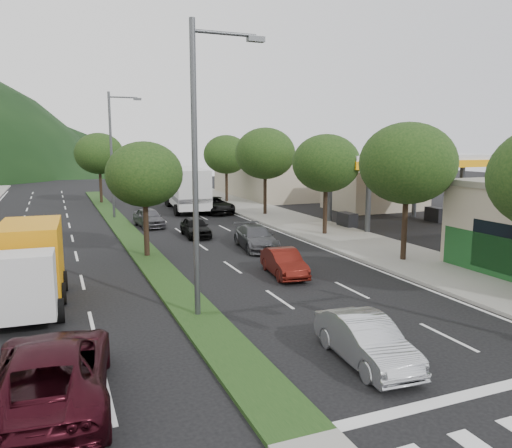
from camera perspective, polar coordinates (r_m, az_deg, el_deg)
name	(u,v)px	position (r m, az deg, el deg)	size (l,w,h in m)	color
ground	(304,442)	(11.17, 5.46, -23.53)	(160.00, 160.00, 0.00)	black
sidewalk_right	(297,223)	(37.82, 4.72, 0.13)	(5.00, 90.00, 0.15)	gray
median	(122,227)	(37.04, -15.01, -0.37)	(1.60, 56.00, 0.12)	#183312
gas_canopy	(395,162)	(38.32, 15.65, 6.81)	(12.20, 8.20, 5.25)	silver
bldg_right_far	(277,173)	(57.61, 2.42, 5.80)	(10.00, 16.00, 5.20)	#B5A890
tree_r_b	(408,163)	(26.13, 16.93, 6.64)	(4.80, 4.80, 6.94)	black
tree_r_c	(326,163)	(32.74, 8.02, 6.89)	(4.40, 4.40, 6.48)	black
tree_r_d	(265,154)	(41.67, 1.06, 8.05)	(5.00, 5.00, 7.17)	black
tree_r_e	(226,155)	(51.02, -3.42, 7.93)	(4.60, 4.60, 6.71)	black
tree_med_near	(144,174)	(26.71, -12.65, 5.55)	(4.00, 4.00, 6.02)	black
tree_med_far	(99,154)	(52.48, -17.50, 7.69)	(4.80, 4.80, 6.94)	black
streetlight_near	(201,157)	(16.94, -6.34, 7.64)	(2.60, 0.25, 10.00)	#47494C
streetlight_mid	(114,149)	(41.55, -15.94, 8.26)	(2.60, 0.25, 10.00)	#47494C
sedan_silver	(366,340)	(14.48, 12.45, -12.84)	(1.38, 3.94, 1.30)	#B5B8BE
suv_maroon	(51,372)	(12.95, -22.39, -15.40)	(2.62, 5.68, 1.58)	black
car_queue_a	(195,227)	(32.74, -6.94, -0.32)	(1.51, 3.76, 1.28)	black
car_queue_b	(256,237)	(28.76, -0.01, -1.55)	(1.84, 4.52, 1.31)	#48494D
car_queue_c	(284,263)	(23.03, 3.23, -4.42)	(1.29, 3.69, 1.21)	#54130E
car_queue_d	(215,205)	(43.49, -4.65, 2.16)	(2.33, 5.06, 1.41)	black
car_queue_e	(149,218)	(37.10, -12.14, 0.73)	(1.61, 4.00, 1.36)	#535358
car_queue_f	(192,199)	(48.04, -7.38, 2.83)	(2.09, 5.14, 1.49)	black
box_truck	(30,268)	(20.45, -24.41, -4.62)	(2.68, 6.25, 3.03)	silver
motorhome	(187,188)	(45.82, -7.91, 4.13)	(4.05, 10.19, 3.81)	silver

